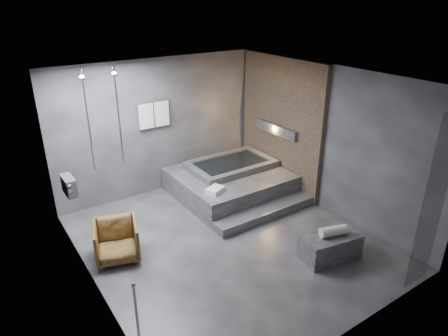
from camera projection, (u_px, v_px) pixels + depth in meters
room at (240, 139)px, 6.60m from camera, size 5.00×5.04×2.82m
tub_deck at (230, 183)px, 8.45m from camera, size 2.20×2.00×0.50m
tub_step at (265, 213)px, 7.62m from camera, size 2.20×0.36×0.18m
concrete_bench at (330, 246)px, 6.42m from camera, size 1.00×0.67×0.42m
driftwood_chair at (117, 241)px, 6.37m from camera, size 0.85×0.86×0.63m
rolled_towel at (333, 231)px, 6.29m from camera, size 0.47×0.28×0.16m
deck_towel at (215, 190)px, 7.50m from camera, size 0.40×0.35×0.09m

